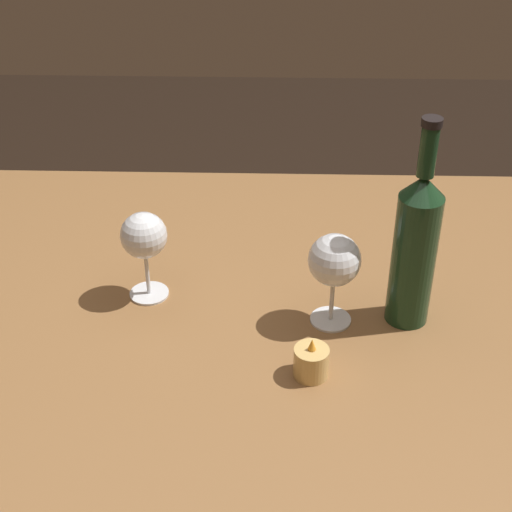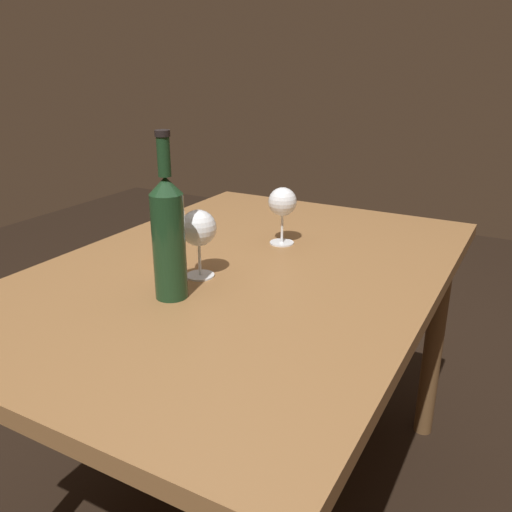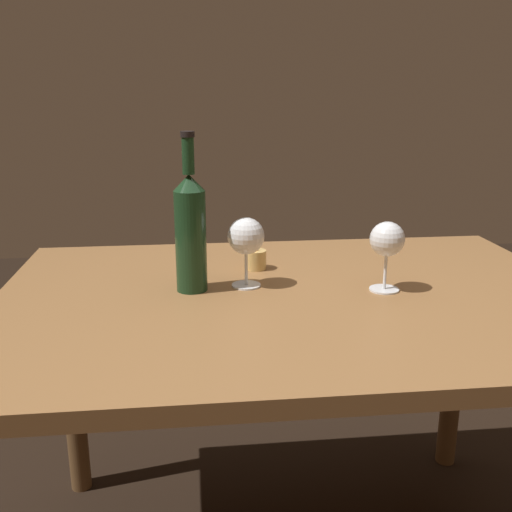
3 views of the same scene
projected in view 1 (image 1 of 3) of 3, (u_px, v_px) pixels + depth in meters
dining_table at (268, 340)px, 1.33m from camera, size 1.30×0.90×0.74m
wine_glass_left at (144, 238)px, 1.23m from camera, size 0.08×0.08×0.16m
wine_glass_right at (334, 262)px, 1.17m from camera, size 0.08×0.08×0.16m
wine_bottle at (415, 246)px, 1.17m from camera, size 0.07×0.07×0.35m
votive_candle at (311, 363)px, 1.12m from camera, size 0.05×0.05×0.07m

